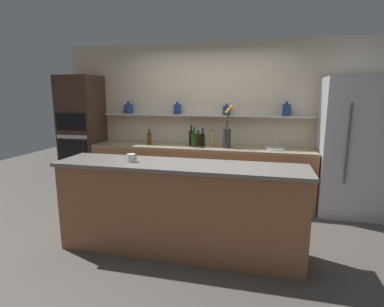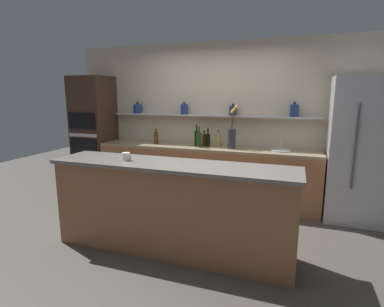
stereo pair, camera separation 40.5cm
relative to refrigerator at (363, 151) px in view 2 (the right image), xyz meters
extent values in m
plane|color=#4C4742|center=(-2.14, -1.20, -1.00)|extent=(12.00, 12.00, 0.00)
cube|color=beige|center=(-2.14, 0.40, 0.30)|extent=(5.20, 0.10, 2.60)
cube|color=#B7B7BC|center=(-2.28, 0.26, 0.41)|extent=(3.50, 0.18, 0.02)
cylinder|color=navy|center=(-3.61, 0.25, 0.50)|extent=(0.15, 0.15, 0.16)
sphere|color=navy|center=(-3.61, 0.25, 0.61)|extent=(0.05, 0.05, 0.05)
cylinder|color=navy|center=(-2.71, 0.25, 0.51)|extent=(0.12, 0.12, 0.17)
sphere|color=navy|center=(-2.71, 0.25, 0.61)|extent=(0.04, 0.04, 0.04)
cylinder|color=navy|center=(-1.87, 0.25, 0.50)|extent=(0.12, 0.12, 0.15)
sphere|color=navy|center=(-1.87, 0.25, 0.59)|extent=(0.04, 0.04, 0.04)
cylinder|color=navy|center=(-0.93, 0.25, 0.51)|extent=(0.13, 0.13, 0.18)
sphere|color=navy|center=(-0.93, 0.25, 0.63)|extent=(0.04, 0.04, 0.04)
cube|color=#99603D|center=(-2.28, 0.04, -0.56)|extent=(3.60, 0.62, 0.88)
cube|color=gray|center=(-2.28, 0.04, -0.10)|extent=(3.60, 0.62, 0.04)
cube|color=#99603D|center=(-2.14, -1.67, -0.51)|extent=(2.67, 0.55, 0.98)
cube|color=slate|center=(-2.14, -1.67, 0.00)|extent=(2.73, 0.61, 0.04)
cube|color=#B7B7BC|center=(0.00, 0.00, 0.00)|extent=(0.91, 0.70, 1.99)
cylinder|color=#4C4C51|center=(-0.16, -0.37, 0.10)|extent=(0.02, 0.02, 1.10)
cube|color=#3D281E|center=(-4.42, 0.04, 0.04)|extent=(0.64, 0.62, 2.07)
cube|color=black|center=(-4.42, -0.28, -0.22)|extent=(0.54, 0.02, 0.40)
cube|color=black|center=(-4.42, -0.28, 0.30)|extent=(0.54, 0.02, 0.28)
cube|color=#B7B7BC|center=(-4.42, -0.28, 0.05)|extent=(0.57, 0.02, 0.06)
cylinder|color=#2D2D33|center=(-1.83, 0.00, 0.08)|extent=(0.12, 0.12, 0.31)
cylinder|color=#4C3319|center=(-1.82, -0.02, 0.37)|extent=(0.03, 0.01, 0.28)
sphere|color=yellow|center=(-1.81, -0.06, 0.51)|extent=(0.04, 0.04, 0.04)
cylinder|color=#4C3319|center=(-1.82, 0.02, 0.38)|extent=(0.06, 0.02, 0.29)
sphere|color=yellow|center=(-1.81, 0.06, 0.53)|extent=(0.05, 0.05, 0.05)
cylinder|color=#4C3319|center=(-1.83, 0.00, 0.36)|extent=(0.02, 0.01, 0.25)
sphere|color=yellow|center=(-1.85, 0.04, 0.48)|extent=(0.05, 0.05, 0.05)
cylinder|color=#4C3319|center=(-1.81, 0.02, 0.40)|extent=(0.06, 0.05, 0.33)
sphere|color=yellow|center=(-1.78, 0.05, 0.56)|extent=(0.05, 0.05, 0.05)
cylinder|color=#B7B7BC|center=(-1.08, 0.04, -0.07)|extent=(0.32, 0.32, 0.02)
cylinder|color=#B7B7BC|center=(-1.08, 0.16, 0.05)|extent=(0.02, 0.02, 0.22)
cylinder|color=#B7B7BC|center=(-1.08, 0.10, 0.16)|extent=(0.02, 0.12, 0.02)
cylinder|color=black|center=(-2.43, 0.06, 0.05)|extent=(0.07, 0.07, 0.25)
cylinder|color=black|center=(-2.43, 0.06, 0.21)|extent=(0.02, 0.02, 0.08)
cylinder|color=black|center=(-2.43, 0.06, 0.25)|extent=(0.03, 0.03, 0.01)
cylinder|color=#4C2D0C|center=(-3.14, 0.01, 0.02)|extent=(0.07, 0.07, 0.20)
cylinder|color=#4C2D0C|center=(-3.14, 0.01, 0.15)|extent=(0.03, 0.03, 0.04)
cylinder|color=black|center=(-3.14, 0.01, 0.18)|extent=(0.03, 0.03, 0.01)
cylinder|color=black|center=(-2.23, 0.05, 0.02)|extent=(0.07, 0.07, 0.20)
cylinder|color=black|center=(-2.23, 0.05, 0.17)|extent=(0.02, 0.02, 0.08)
cylinder|color=black|center=(-2.23, 0.05, 0.21)|extent=(0.03, 0.03, 0.01)
cylinder|color=#4C2D0C|center=(-2.31, 0.10, 0.02)|extent=(0.06, 0.06, 0.19)
cylinder|color=#4C2D0C|center=(-2.31, 0.10, 0.14)|extent=(0.03, 0.03, 0.04)
cylinder|color=black|center=(-2.31, 0.10, 0.17)|extent=(0.03, 0.03, 0.01)
cylinder|color=tan|center=(-2.08, 0.12, 0.02)|extent=(0.07, 0.07, 0.20)
cylinder|color=tan|center=(-2.08, 0.12, 0.14)|extent=(0.03, 0.03, 0.04)
cylinder|color=black|center=(-2.08, 0.12, 0.17)|extent=(0.03, 0.03, 0.01)
cylinder|color=#193814|center=(-2.35, -0.05, 0.04)|extent=(0.08, 0.08, 0.23)
cylinder|color=#193814|center=(-2.35, -0.05, 0.20)|extent=(0.02, 0.02, 0.08)
cylinder|color=black|center=(-2.35, -0.05, 0.24)|extent=(0.03, 0.03, 0.01)
cylinder|color=silver|center=(-2.68, -1.70, 0.07)|extent=(0.09, 0.09, 0.09)
cube|color=silver|center=(-2.62, -1.70, 0.07)|extent=(0.02, 0.01, 0.06)
camera|label=1|loc=(-1.28, -4.69, 0.75)|focal=28.00mm
camera|label=2|loc=(-0.89, -4.57, 0.75)|focal=28.00mm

